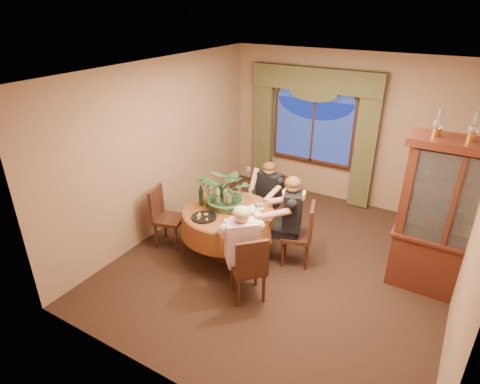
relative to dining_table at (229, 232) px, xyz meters
The scene contains 33 objects.
floor 0.96m from the dining_table, 13.66° to the left, with size 5.00×5.00×0.00m, color black.
wall_back 3.02m from the dining_table, 72.44° to the left, with size 4.50×4.50×0.00m, color #8A674C.
wall_right 3.28m from the dining_table, ahead, with size 5.00×5.00×0.00m, color #8A674C.
ceiling 2.58m from the dining_table, 13.66° to the left, with size 5.00×5.00×0.00m, color white.
window 2.81m from the dining_table, 84.43° to the left, with size 1.62×0.10×1.32m, color navy, non-canonical shape.
arched_transom 3.15m from the dining_table, 84.43° to the left, with size 1.60×0.06×0.44m, color navy, non-canonical shape.
drapery_left 2.82m from the dining_table, 106.62° to the left, with size 0.38×0.14×2.32m, color #3F3F20.
drapery_right 3.00m from the dining_table, 63.56° to the left, with size 0.38×0.14×2.32m, color #3F3F20.
swag_valance 3.20m from the dining_table, 84.26° to the left, with size 2.45×0.16×0.42m, color #3F3F20, non-canonical shape.
dining_table is the anchor object (origin of this frame).
china_cabinet 3.02m from the dining_table, 13.38° to the left, with size 1.31×0.52×2.12m, color #3A1710.
oil_lamp_left 3.21m from the dining_table, 15.26° to the left, with size 0.11×0.11×0.34m, color #A5722D, non-canonical shape.
oil_lamp_center 3.51m from the dining_table, 13.38° to the left, with size 0.11×0.11×0.34m, color #A5722D, non-canonical shape.
chair_right 1.05m from the dining_table, 44.42° to the right, with size 0.42×0.42×0.96m, color black.
chair_back_right 1.03m from the dining_table, 17.23° to the left, with size 0.42×0.42×0.96m, color black.
chair_back 1.03m from the dining_table, 74.05° to the left, with size 0.42×0.42×0.96m, color black.
chair_front_left 0.98m from the dining_table, 164.25° to the right, with size 0.42×0.42×0.96m, color black.
person_pink 1.00m from the dining_table, 47.73° to the right, with size 0.47×0.43×1.30m, color #CBA0AA, non-canonical shape.
person_back 0.98m from the dining_table, 77.52° to the left, with size 0.45×0.41×1.25m, color black, non-canonical shape.
person_scarf 1.00m from the dining_table, 18.25° to the left, with size 0.49×0.45×1.38m, color black, non-canonical shape.
stoneware_vase 0.53m from the dining_table, 125.31° to the left, with size 0.14×0.14×0.25m, color tan, non-canonical shape.
centerpiece_plant 0.97m from the dining_table, 121.77° to the left, with size 0.88×0.98×0.76m, color #365B33.
olive_bowl 0.41m from the dining_table, 24.44° to the right, with size 0.15×0.15×0.05m, color #59612E.
cheese_platter 0.57m from the dining_table, 115.66° to the right, with size 0.36×0.36×0.02m, color black.
wine_bottle_0 0.59m from the dining_table, 167.08° to the left, with size 0.07×0.07×0.33m, color tan.
wine_bottle_1 0.65m from the dining_table, 140.25° to the left, with size 0.07×0.07×0.33m, color black.
wine_bottle_2 0.70m from the dining_table, behind, with size 0.07×0.07×0.33m, color black.
wine_bottle_3 0.70m from the dining_table, 162.80° to the left, with size 0.07×0.07×0.33m, color tan.
tasting_paper_0 0.48m from the dining_table, 35.43° to the right, with size 0.21×0.30×0.00m, color white.
tasting_paper_1 0.52m from the dining_table, 36.32° to the left, with size 0.21×0.30×0.00m, color white.
wine_glass_person_pink 0.67m from the dining_table, 47.73° to the right, with size 0.07×0.07×0.18m, color silver, non-canonical shape.
wine_glass_person_back 0.67m from the dining_table, 77.52° to the left, with size 0.07×0.07×0.18m, color silver, non-canonical shape.
wine_glass_person_scarf 0.67m from the dining_table, 18.25° to the left, with size 0.07×0.07×0.18m, color silver, non-canonical shape.
Camera 1 is at (1.95, -4.63, 3.59)m, focal length 30.00 mm.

